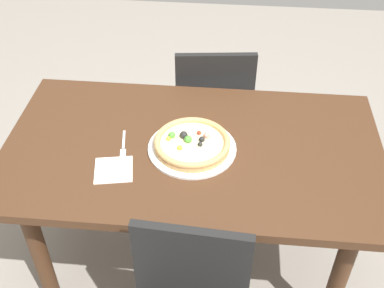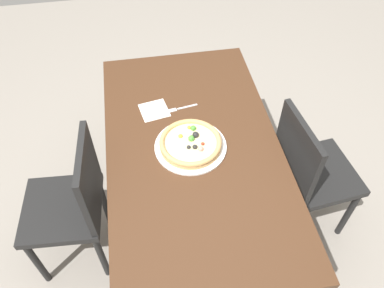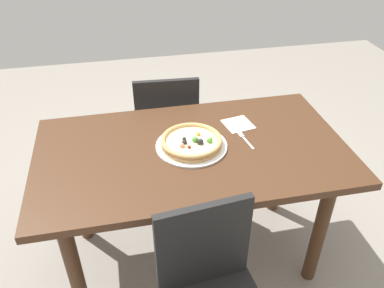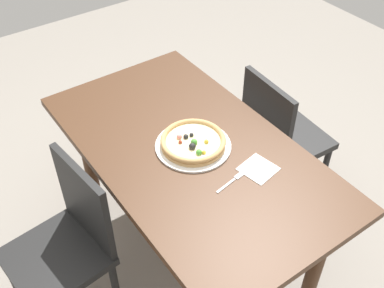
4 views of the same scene
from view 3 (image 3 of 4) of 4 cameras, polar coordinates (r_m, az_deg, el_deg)
name	(u,v)px [view 3 (image 3 of 4)]	position (r m, az deg, el deg)	size (l,w,h in m)	color
ground_plane	(192,254)	(2.41, 0.01, -15.71)	(6.00, 6.00, 0.00)	gray
dining_table	(192,166)	(1.94, 0.01, -3.26)	(1.49, 0.83, 0.77)	#472B19
chair_far	(167,128)	(2.54, -3.72, 2.35)	(0.42, 0.42, 0.89)	black
plate	(192,146)	(1.88, -0.01, -0.25)	(0.35, 0.35, 0.01)	white
pizza	(192,141)	(1.87, 0.01, 0.38)	(0.30, 0.30, 0.05)	tan
fork	(244,138)	(1.96, 7.63, 0.82)	(0.04, 0.17, 0.00)	silver
napkin	(238,124)	(2.06, 6.74, 2.88)	(0.14, 0.14, 0.00)	white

